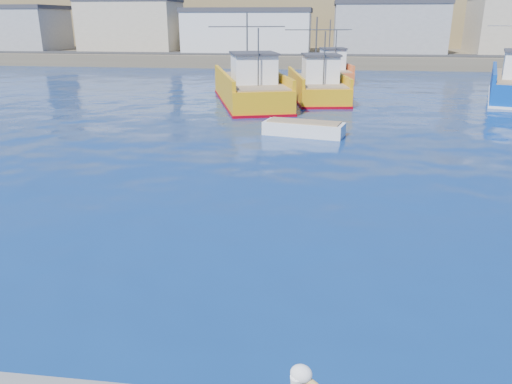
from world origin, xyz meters
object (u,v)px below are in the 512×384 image
boat_orange (330,70)px  skiff_mid (304,130)px  trawler_yellow_b (317,86)px  trawler_yellow_a (250,88)px

boat_orange → skiff_mid: (-1.71, -26.82, -0.75)m
skiff_mid → trawler_yellow_b: bearing=87.9°
trawler_yellow_b → skiff_mid: size_ratio=2.42×
trawler_yellow_a → trawler_yellow_b: bearing=30.4°
boat_orange → skiff_mid: bearing=-93.7°
trawler_yellow_b → boat_orange: size_ratio=1.22×
trawler_yellow_a → trawler_yellow_b: (5.12, 3.00, -0.12)m
trawler_yellow_b → skiff_mid: trawler_yellow_b is taller
trawler_yellow_a → skiff_mid: (4.61, -10.91, -0.83)m
trawler_yellow_b → trawler_yellow_a: bearing=-149.6°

